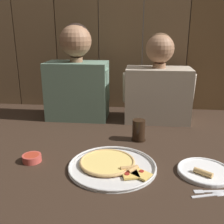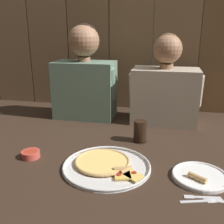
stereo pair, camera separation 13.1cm
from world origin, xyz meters
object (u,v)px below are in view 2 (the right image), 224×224
(dinner_plate, at_px, (200,176))
(drinking_glass, at_px, (140,131))
(dipping_bowl, at_px, (31,154))
(diner_right, at_px, (165,86))
(diner_left, at_px, (85,76))
(pizza_tray, at_px, (106,165))

(dinner_plate, bearing_deg, drinking_glass, 131.22)
(dipping_bowl, height_order, diner_right, diner_right)
(diner_left, xyz_separation_m, diner_right, (0.52, -0.00, -0.04))
(dipping_bowl, height_order, diner_left, diner_left)
(pizza_tray, xyz_separation_m, drinking_glass, (0.12, 0.30, 0.05))
(pizza_tray, relative_size, diner_right, 0.69)
(dipping_bowl, bearing_deg, diner_right, 46.81)
(pizza_tray, xyz_separation_m, dipping_bowl, (-0.36, 0.01, 0.01))
(dinner_plate, height_order, diner_left, diner_left)
(drinking_glass, height_order, diner_left, diner_left)
(dinner_plate, relative_size, dipping_bowl, 2.65)
(dipping_bowl, bearing_deg, dinner_plate, -1.88)
(dipping_bowl, bearing_deg, pizza_tray, -1.96)
(diner_left, bearing_deg, drinking_glass, -39.89)
(drinking_glass, distance_m, diner_right, 0.40)
(dinner_plate, xyz_separation_m, diner_right, (-0.16, 0.66, 0.23))
(dinner_plate, relative_size, diner_left, 0.37)
(pizza_tray, distance_m, dipping_bowl, 0.36)
(pizza_tray, height_order, dipping_bowl, dipping_bowl)
(drinking_glass, xyz_separation_m, dipping_bowl, (-0.48, -0.29, -0.04))
(dinner_plate, relative_size, diner_right, 0.41)
(dipping_bowl, relative_size, diner_right, 0.15)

